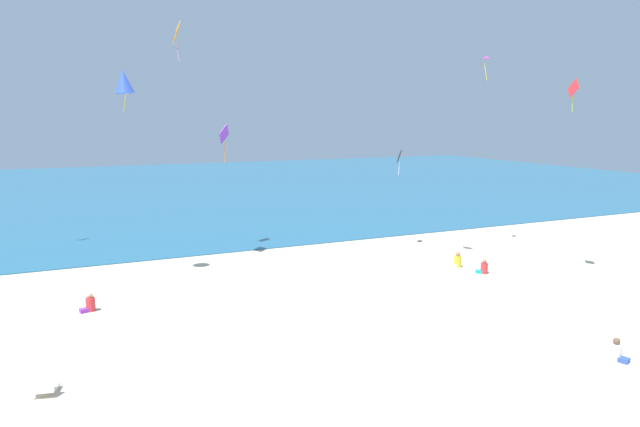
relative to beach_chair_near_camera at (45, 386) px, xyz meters
name	(u,v)px	position (x,y,z in m)	size (l,w,h in m)	color
ground_plane	(276,307)	(7.81, 4.09, -0.25)	(120.00, 120.00, 0.00)	beige
ocean_water	(144,189)	(7.81, 43.23, -0.22)	(120.00, 60.00, 0.05)	#236084
beach_chair_near_camera	(45,386)	(0.00, 0.00, 0.00)	(0.70, 0.78, 0.58)	white
person_0	(617,352)	(15.37, -4.60, 0.01)	(0.46, 0.61, 0.69)	white
person_1	(483,268)	(18.12, 4.55, 0.01)	(0.61, 0.55, 0.68)	red
person_2	(90,304)	(1.33, 6.42, 0.01)	(0.62, 0.44, 0.71)	red
person_3	(457,261)	(17.71, 5.98, 0.03)	(0.61, 0.38, 0.74)	yellow
kite_red	(573,89)	(21.02, 2.81, 8.07)	(0.29, 0.82, 1.42)	red
kite_blue	(124,81)	(3.34, 10.24, 8.35)	(1.12, 1.09, 1.79)	blue
kite_black	(399,157)	(17.38, 10.83, 4.74)	(0.41, 0.65, 1.39)	black
kite_purple	(224,135)	(8.70, 14.50, 5.96)	(0.75, 0.89, 2.08)	purple
kite_orange	(177,33)	(5.90, 11.72, 10.66)	(0.38, 1.07, 1.81)	orange
kite_magenta	(486,58)	(21.44, 8.98, 9.94)	(0.49, 0.47, 1.27)	#DB3DA8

